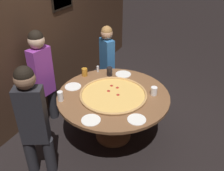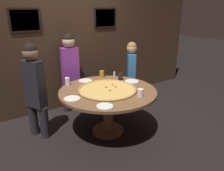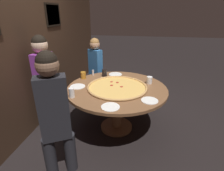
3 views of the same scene
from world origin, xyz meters
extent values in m
plane|color=black|center=(0.00, 0.00, 0.00)|extent=(24.00, 24.00, 0.00)
cube|color=#3D281C|center=(0.00, 1.36, 1.30)|extent=(6.40, 0.06, 2.60)
cube|color=black|center=(0.80, 1.32, 1.75)|extent=(0.52, 0.02, 0.40)
cube|color=#936B5B|center=(0.80, 1.31, 1.75)|extent=(0.46, 0.01, 0.34)
cylinder|color=brown|center=(0.00, 0.00, 0.72)|extent=(1.52, 1.52, 0.04)
cylinder|color=brown|center=(0.00, 0.00, 0.35)|extent=(0.16, 0.16, 0.70)
cylinder|color=brown|center=(0.00, 0.00, 0.02)|extent=(0.52, 0.52, 0.04)
cylinder|color=#EAB75B|center=(-0.01, -0.01, 0.75)|extent=(0.87, 0.87, 0.01)
torus|color=tan|center=(-0.01, -0.01, 0.76)|extent=(0.91, 0.91, 0.03)
cylinder|color=#A8281E|center=(0.16, 0.02, 0.75)|extent=(0.04, 0.04, 0.00)
cylinder|color=#A8281E|center=(0.03, 0.09, 0.75)|extent=(0.04, 0.04, 0.00)
cylinder|color=#A8281E|center=(0.00, -0.07, 0.75)|extent=(0.04, 0.04, 0.00)
cylinder|color=#A8281E|center=(0.17, 0.11, 0.75)|extent=(0.04, 0.04, 0.00)
cylinder|color=white|center=(0.24, -0.49, 0.80)|extent=(0.09, 0.09, 0.12)
cylinder|color=#BC7A23|center=(0.28, 0.63, 0.80)|extent=(0.09, 0.09, 0.12)
cylinder|color=white|center=(-0.43, 0.55, 0.81)|extent=(0.07, 0.07, 0.13)
cylinder|color=black|center=(0.46, 0.29, 0.81)|extent=(0.09, 0.09, 0.13)
cylinder|color=white|center=(-0.61, -0.01, 0.74)|extent=(0.23, 0.23, 0.01)
cylinder|color=white|center=(-0.36, -0.48, 0.74)|extent=(0.22, 0.22, 0.01)
cylinder|color=white|center=(0.57, 0.11, 0.74)|extent=(0.24, 0.24, 0.01)
cylinder|color=white|center=(-0.08, 0.60, 0.74)|extent=(0.23, 0.23, 0.01)
cylinder|color=silver|center=(0.48, 0.51, 0.78)|extent=(0.04, 0.04, 0.08)
cylinder|color=#B7B7BC|center=(0.48, 0.51, 0.83)|extent=(0.04, 0.04, 0.01)
cylinder|color=#232328|center=(-0.02, 1.08, 0.26)|extent=(0.16, 0.16, 0.52)
cylinder|color=#232328|center=(-0.26, 1.11, 0.26)|extent=(0.16, 0.16, 0.52)
cube|color=purple|center=(-0.14, 1.09, 0.89)|extent=(0.33, 0.21, 0.73)
sphere|color=beige|center=(-0.14, 1.09, 1.37)|extent=(0.23, 0.23, 0.23)
sphere|color=black|center=(-0.14, 1.09, 1.41)|extent=(0.21, 0.21, 0.21)
cylinder|color=#232328|center=(0.99, 0.67, 0.23)|extent=(0.17, 0.17, 0.46)
cylinder|color=#232328|center=(0.88, 0.50, 0.23)|extent=(0.17, 0.17, 0.46)
cube|color=#3370B2|center=(0.93, 0.59, 0.79)|extent=(0.27, 0.31, 0.65)
sphere|color=tan|center=(0.93, 0.59, 1.21)|extent=(0.20, 0.20, 0.20)
sphere|color=#9E703D|center=(0.93, 0.59, 1.24)|extent=(0.18, 0.18, 0.18)
cylinder|color=#232328|center=(-0.92, 0.42, 0.26)|extent=(0.19, 0.19, 0.51)
cylinder|color=#232328|center=(-1.03, 0.62, 0.26)|extent=(0.19, 0.19, 0.51)
cube|color=#232328|center=(-0.97, 0.52, 0.87)|extent=(0.29, 0.35, 0.72)
sphere|color=#8C664C|center=(-0.97, 0.52, 1.34)|extent=(0.22, 0.22, 0.22)
sphere|color=black|center=(-0.97, 0.52, 1.38)|extent=(0.20, 0.20, 0.20)
camera|label=1|loc=(-2.53, -1.25, 2.59)|focal=40.00mm
camera|label=2|loc=(-1.72, -2.67, 1.95)|focal=35.00mm
camera|label=3|loc=(-2.42, -0.35, 1.81)|focal=28.00mm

